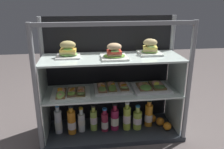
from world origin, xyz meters
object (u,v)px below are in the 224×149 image
plated_roll_sandwich_near_right_corner (68,51)px  plated_roll_sandwich_far_left (114,53)px  open_sandwich_tray_near_right_corner (112,88)px  orange_fruit_near_left_post (152,118)px  juice_bottle_front_middle (127,118)px  juice_bottle_tucked_behind (115,119)px  open_sandwich_tray_near_left_corner (151,87)px  orange_fruit_rolled_forward (167,126)px  juice_bottle_back_right (105,122)px  plated_roll_sandwich_right_of_center (150,48)px  juice_bottle_front_left_end (82,121)px  juice_bottle_front_fourth (137,120)px  juice_bottle_near_post (94,119)px  orange_fruit_beside_bottles (160,121)px  juice_bottle_front_right_end (58,122)px  juice_bottle_back_left (72,122)px  open_sandwich_tray_far_right (71,93)px

plated_roll_sandwich_near_right_corner → plated_roll_sandwich_far_left: 0.36m
open_sandwich_tray_near_right_corner → orange_fruit_near_left_post: (0.37, 0.04, -0.33)m
juice_bottle_front_middle → open_sandwich_tray_near_right_corner: bearing=160.5°
juice_bottle_tucked_behind → open_sandwich_tray_near_left_corner: bearing=1.7°
plated_roll_sandwich_near_right_corner → juice_bottle_front_middle: 0.74m
juice_bottle_tucked_behind → orange_fruit_rolled_forward: bearing=-8.7°
juice_bottle_back_right → orange_fruit_rolled_forward: size_ratio=3.01×
plated_roll_sandwich_right_of_center → juice_bottle_front_left_end: size_ratio=0.84×
juice_bottle_back_right → juice_bottle_front_fourth: juice_bottle_front_fourth is taller
juice_bottle_front_fourth → orange_fruit_near_left_post: juice_bottle_front_fourth is taller
orange_fruit_near_left_post → orange_fruit_rolled_forward: (0.09, -0.14, 0.00)m
plated_roll_sandwich_far_left → juice_bottle_near_post: size_ratio=0.87×
plated_roll_sandwich_right_of_center → orange_fruit_beside_bottles: size_ratio=2.51×
plated_roll_sandwich_near_right_corner → open_sandwich_tray_near_right_corner: size_ratio=0.61×
open_sandwich_tray_near_left_corner → juice_bottle_front_left_end: 0.65m
plated_roll_sandwich_far_left → orange_fruit_beside_bottles: plated_roll_sandwich_far_left is taller
plated_roll_sandwich_right_of_center → juice_bottle_front_middle: (-0.19, -0.07, -0.58)m
juice_bottle_front_right_end → orange_fruit_beside_bottles: juice_bottle_front_right_end is taller
plated_roll_sandwich_right_of_center → juice_bottle_front_left_end: plated_roll_sandwich_right_of_center is taller
juice_bottle_front_right_end → orange_fruit_near_left_post: 0.83m
orange_fruit_near_left_post → juice_bottle_front_left_end: bearing=-174.7°
open_sandwich_tray_near_left_corner → orange_fruit_beside_bottles: 0.35m
plated_roll_sandwich_near_right_corner → juice_bottle_tucked_behind: 0.69m
juice_bottle_front_middle → plated_roll_sandwich_right_of_center: bearing=20.1°
plated_roll_sandwich_far_left → juice_bottle_back_left: bearing=177.9°
juice_bottle_front_middle → orange_fruit_rolled_forward: (0.34, -0.06, -0.07)m
open_sandwich_tray_far_right → juice_bottle_tucked_behind: (0.35, 0.02, -0.27)m
plated_roll_sandwich_far_left → orange_fruit_beside_bottles: bearing=5.1°
orange_fruit_near_left_post → orange_fruit_rolled_forward: same height
juice_bottle_front_right_end → juice_bottle_front_left_end: bearing=2.5°
plated_roll_sandwich_far_left → juice_bottle_front_fourth: plated_roll_sandwich_far_left is taller
juice_bottle_front_left_end → plated_roll_sandwich_far_left: bearing=-8.9°
juice_bottle_back_left → juice_bottle_tucked_behind: size_ratio=1.03×
juice_bottle_front_fourth → plated_roll_sandwich_near_right_corner: bearing=172.4°
juice_bottle_front_middle → orange_fruit_beside_bottles: size_ratio=3.45×
open_sandwich_tray_far_right → open_sandwich_tray_near_right_corner: bearing=9.6°
open_sandwich_tray_near_left_corner → juice_bottle_back_right: bearing=-177.4°
orange_fruit_near_left_post → juice_bottle_front_right_end: bearing=-175.3°
orange_fruit_near_left_post → plated_roll_sandwich_near_right_corner: bearing=-178.8°
open_sandwich_tray_far_right → open_sandwich_tray_near_left_corner: (0.66, 0.03, 0.00)m
plated_roll_sandwich_far_left → juice_bottle_tucked_behind: (0.01, 0.03, -0.58)m
juice_bottle_front_right_end → juice_bottle_near_post: (0.29, 0.01, -0.00)m
juice_bottle_front_left_end → orange_fruit_beside_bottles: juice_bottle_front_left_end is taller
orange_fruit_near_left_post → juice_bottle_back_left: bearing=-172.9°
plated_roll_sandwich_far_left → orange_fruit_rolled_forward: plated_roll_sandwich_far_left is taller
plated_roll_sandwich_far_left → juice_bottle_front_middle: plated_roll_sandwich_far_left is taller
juice_bottle_near_post → orange_fruit_near_left_post: bearing=6.1°
juice_bottle_back_right → juice_bottle_front_middle: (0.19, -0.00, 0.03)m
plated_roll_sandwich_far_left → juice_bottle_near_post: (-0.17, 0.04, -0.58)m
juice_bottle_front_right_end → juice_bottle_back_right: 0.38m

